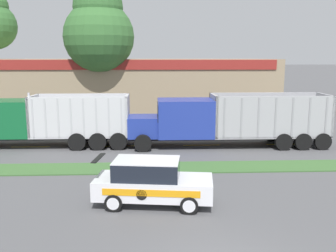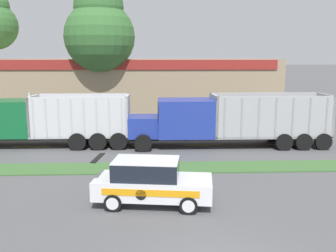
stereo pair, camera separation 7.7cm
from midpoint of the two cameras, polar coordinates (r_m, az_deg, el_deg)
name	(u,v)px [view 1 (the left image)]	position (r m, az deg, el deg)	size (l,w,h in m)	color
grass_verge	(186,167)	(19.11, 2.61, -6.31)	(120.00, 1.95, 0.06)	#3D6633
centre_line_3	(31,147)	(25.04, -20.28, -3.00)	(2.40, 0.14, 0.01)	yellow
centre_line_4	(117,146)	(23.95, -7.86, -3.03)	(2.40, 0.14, 0.01)	yellow
centre_line_5	(202,145)	(24.06, 5.07, -2.91)	(2.40, 0.14, 0.01)	yellow
centre_line_6	(285,144)	(25.35, 17.26, -2.66)	(2.40, 0.14, 0.01)	yellow
dump_truck_lead	(209,122)	(23.52, 6.15, 0.66)	(12.47, 2.79, 3.27)	black
dump_truck_mid	(28,123)	(24.94, -20.60, 0.49)	(11.09, 2.66, 3.47)	black
rally_car	(152,182)	(14.33, -2.68, -8.46)	(4.61, 2.30, 1.78)	white
store_building_backdrop	(113,87)	(37.15, -8.42, 5.91)	(29.64, 12.10, 5.40)	#9E896B
tree_behind_centre	(99,30)	(31.60, -10.58, 14.20)	(5.70, 5.70, 11.46)	brown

